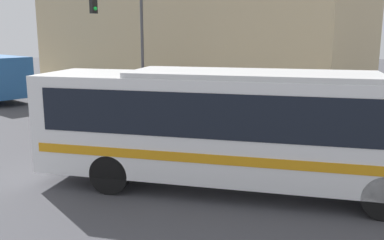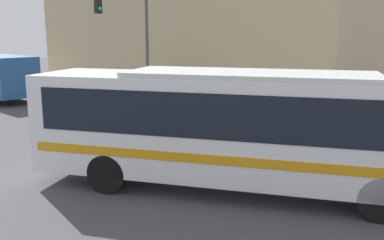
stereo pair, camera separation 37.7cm
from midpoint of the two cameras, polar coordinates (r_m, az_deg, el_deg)
name	(u,v)px [view 2 (the right image)]	position (r m, az deg, el deg)	size (l,w,h in m)	color
ground_plane	(247,179)	(12.91, 8.17, -7.74)	(120.00, 120.00, 0.00)	#47474C
sidewalk	(68,92)	(31.64, -15.82, 3.66)	(3.13, 70.00, 0.15)	#A8A399
building_facade	(180,9)	(28.93, -1.20, 14.58)	(6.00, 24.56, 11.43)	tan
city_bus	(249,123)	(11.42, 8.51, -0.44)	(7.65, 11.48, 3.25)	white
fire_hydrant	(250,119)	(18.78, 8.28, 0.12)	(0.25, 0.34, 0.77)	#999999
traffic_light_pole	(131,32)	(22.44, -7.61, 11.49)	(3.28, 0.35, 6.00)	#47474C
parking_meter	(140,91)	(23.64, -6.54, 3.84)	(0.14, 0.14, 1.34)	#47474C
pedestrian_near_corner	(170,94)	(23.16, -2.50, 3.51)	(0.34, 0.34, 1.60)	#47382D
pedestrian_mid_block	(183,92)	(23.46, -0.72, 3.71)	(0.34, 0.34, 1.67)	#23283D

